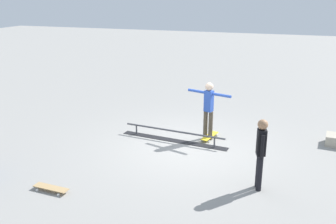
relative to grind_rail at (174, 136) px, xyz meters
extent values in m
plane|color=gray|center=(-0.55, 0.31, -0.13)|extent=(60.00, 60.00, 0.00)
cube|color=black|center=(0.00, 0.00, -0.13)|extent=(3.15, 0.55, 0.01)
cylinder|color=#47474C|center=(-1.19, 0.12, 0.01)|extent=(0.04, 0.04, 0.29)
cylinder|color=#47474C|center=(1.19, -0.12, 0.01)|extent=(0.04, 0.04, 0.29)
cylinder|color=#47474C|center=(0.00, 0.00, 0.15)|extent=(2.98, 0.35, 0.05)
cylinder|color=brown|center=(-0.79, -0.46, 0.28)|extent=(0.15, 0.15, 0.83)
cylinder|color=brown|center=(-0.95, -0.42, 0.28)|extent=(0.15, 0.15, 0.83)
cube|color=#2D51B7|center=(-0.87, -0.44, 0.99)|extent=(0.26, 0.24, 0.59)
sphere|color=beige|center=(-0.87, -0.44, 1.40)|extent=(0.22, 0.22, 0.22)
cylinder|color=#2D51B7|center=(-0.50, -0.55, 1.21)|extent=(0.55, 0.23, 0.08)
cylinder|color=#2D51B7|center=(-1.24, -0.34, 1.21)|extent=(0.55, 0.23, 0.08)
cube|color=yellow|center=(-0.92, -0.49, -0.05)|extent=(0.37, 0.82, 0.02)
cylinder|color=white|center=(-0.87, -0.78, -0.11)|extent=(0.04, 0.06, 0.05)
cylinder|color=white|center=(-1.09, -0.73, -0.11)|extent=(0.04, 0.06, 0.05)
cylinder|color=white|center=(-0.75, -0.24, -0.11)|extent=(0.04, 0.06, 0.05)
cylinder|color=white|center=(-0.98, -0.19, -0.11)|extent=(0.04, 0.06, 0.05)
cylinder|color=black|center=(-2.52, 1.93, 0.26)|extent=(0.14, 0.14, 0.79)
cylinder|color=black|center=(-2.56, 2.08, 0.26)|extent=(0.14, 0.14, 0.79)
cube|color=black|center=(-2.54, 2.00, 0.93)|extent=(0.22, 0.24, 0.56)
sphere|color=#A87A56|center=(-2.54, 2.00, 1.32)|extent=(0.21, 0.21, 0.21)
cylinder|color=black|center=(-2.51, 1.87, 0.88)|extent=(0.09, 0.09, 0.52)
cylinder|color=black|center=(-2.57, 2.14, 0.88)|extent=(0.09, 0.09, 0.52)
cube|color=tan|center=(1.58, 3.52, -0.05)|extent=(0.81, 0.25, 0.02)
cylinder|color=white|center=(1.86, 3.62, -0.11)|extent=(0.06, 0.03, 0.05)
cylinder|color=white|center=(1.84, 3.39, -0.11)|extent=(0.06, 0.03, 0.05)
cylinder|color=white|center=(1.31, 3.65, -0.11)|extent=(0.06, 0.03, 0.05)
cylinder|color=white|center=(1.30, 3.42, -0.11)|extent=(0.06, 0.03, 0.05)
camera|label=1|loc=(-3.04, 9.44, 3.88)|focal=40.45mm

